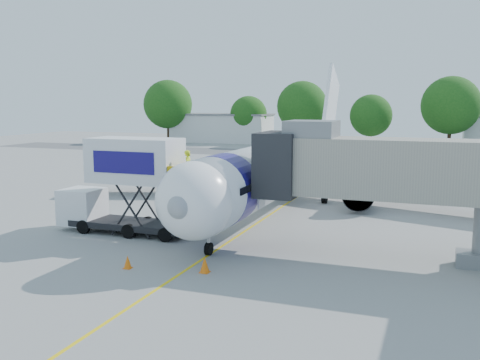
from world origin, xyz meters
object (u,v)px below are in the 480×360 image
(aircraft, at_px, (285,165))
(catering_hiloader, at_px, (126,186))
(ground_tug, at_px, (94,308))
(jet_bridge, at_px, (383,169))

(aircraft, xyz_separation_m, catering_hiloader, (-6.26, -11.12, -0.19))
(ground_tug, bearing_deg, aircraft, 86.08)
(aircraft, xyz_separation_m, jet_bridge, (7.99, -11.12, 1.39))
(aircraft, relative_size, ground_tug, 11.57)
(jet_bridge, xyz_separation_m, catering_hiloader, (-14.26, -0.00, -1.58))
(catering_hiloader, bearing_deg, jet_bridge, 0.01)
(aircraft, distance_m, jet_bridge, 13.77)
(catering_hiloader, relative_size, ground_tug, 2.61)
(aircraft, height_order, catering_hiloader, aircraft)
(aircraft, bearing_deg, ground_tug, -90.40)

